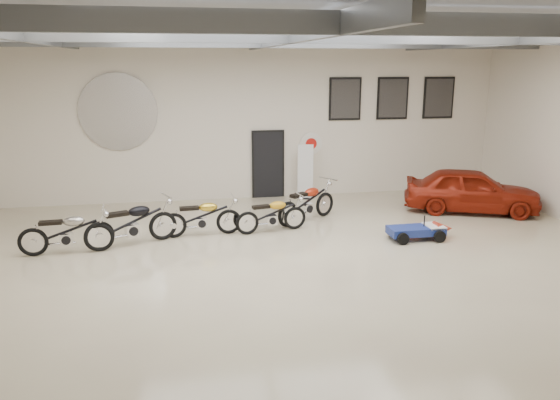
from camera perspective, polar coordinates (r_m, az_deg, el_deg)
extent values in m
cube|color=beige|center=(11.97, 1.06, -6.50)|extent=(16.00, 12.00, 0.01)
cube|color=slate|center=(11.23, 1.19, 18.12)|extent=(16.00, 12.00, 0.01)
cube|color=silver|center=(17.21, -2.98, 8.40)|extent=(16.00, 0.02, 5.00)
cube|color=black|center=(17.44, -1.26, 3.68)|extent=(0.92, 0.08, 2.10)
imported|color=maroon|center=(16.72, 19.38, 0.98)|extent=(2.84, 4.06, 1.28)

